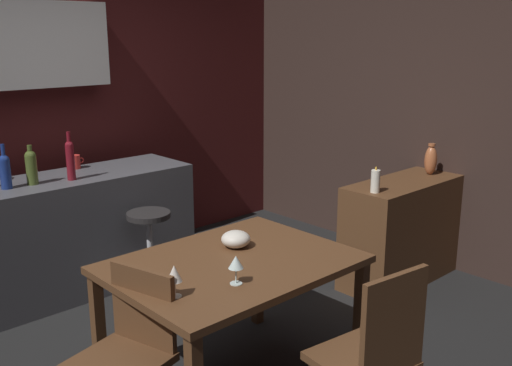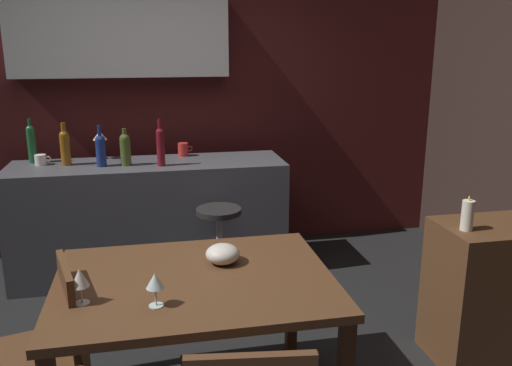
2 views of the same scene
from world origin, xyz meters
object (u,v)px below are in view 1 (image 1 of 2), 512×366
object	(u,v)px
chair_by_doorway	(373,356)
bar_stool	(150,252)
sideboard_cabinet	(402,231)
wine_bottle_ruby	(70,158)
chair_near_window	(128,351)
wine_bottle_cobalt	(5,170)
wine_glass_left	(174,274)
wine_bottle_olive	(31,166)
wine_glass_right	(236,263)
fruit_bowl	(236,239)
pillar_candle_tall	(375,181)
dining_table	(232,275)
cup_red	(75,162)
vase_copper	(431,160)

from	to	relation	value
chair_by_doorway	bar_stool	xyz separation A→B (m)	(0.19, 2.14, -0.16)
sideboard_cabinet	wine_bottle_ruby	distance (m)	2.60
chair_near_window	wine_bottle_cobalt	world-z (taller)	wine_bottle_cobalt
wine_glass_left	wine_bottle_olive	bearing A→B (deg)	86.17
wine_glass_left	wine_glass_right	distance (m)	0.32
sideboard_cabinet	wine_glass_left	xyz separation A→B (m)	(-2.41, -0.33, 0.44)
wine_bottle_cobalt	chair_by_doorway	bearing A→B (deg)	-76.52
wine_glass_right	wine_bottle_olive	world-z (taller)	wine_bottle_olive
sideboard_cabinet	bar_stool	size ratio (longest dim) A/B	1.66
bar_stool	wine_bottle_olive	distance (m)	1.04
bar_stool	wine_bottle_ruby	world-z (taller)	wine_bottle_ruby
bar_stool	wine_glass_right	world-z (taller)	wine_glass_right
sideboard_cabinet	fruit_bowl	distance (m)	1.82
chair_near_window	wine_bottle_ruby	distance (m)	1.89
wine_glass_left	pillar_candle_tall	size ratio (longest dim) A/B	0.83
sideboard_cabinet	pillar_candle_tall	xyz separation A→B (m)	(-0.45, -0.04, 0.49)
wine_bottle_ruby	pillar_candle_tall	xyz separation A→B (m)	(1.57, -1.54, -0.16)
wine_glass_right	wine_bottle_ruby	size ratio (longest dim) A/B	0.41
sideboard_cabinet	fruit_bowl	xyz separation A→B (m)	(-1.78, -0.03, 0.38)
wine_bottle_olive	wine_bottle_ruby	bearing A→B (deg)	-14.20
fruit_bowl	wine_bottle_cobalt	distance (m)	1.76
wine_bottle_cobalt	dining_table	bearing A→B (deg)	-72.92
wine_glass_left	wine_bottle_ruby	size ratio (longest dim) A/B	0.45
fruit_bowl	pillar_candle_tall	world-z (taller)	pillar_candle_tall
wine_glass_left	wine_glass_right	size ratio (longest dim) A/B	1.08
wine_bottle_olive	cup_red	xyz separation A→B (m)	(0.45, 0.26, -0.08)
wine_bottle_ruby	vase_copper	bearing A→B (deg)	-32.71
sideboard_cabinet	bar_stool	xyz separation A→B (m)	(-1.65, 1.09, -0.06)
sideboard_cabinet	wine_glass_left	world-z (taller)	wine_glass_left
wine_bottle_ruby	vase_copper	distance (m)	2.80
sideboard_cabinet	chair_by_doorway	xyz separation A→B (m)	(-1.84, -1.05, 0.10)
pillar_candle_tall	wine_bottle_olive	bearing A→B (deg)	138.84
dining_table	wine_bottle_olive	bearing A→B (deg)	101.60
sideboard_cabinet	pillar_candle_tall	size ratio (longest dim) A/B	5.76
sideboard_cabinet	fruit_bowl	size ratio (longest dim) A/B	6.55
pillar_candle_tall	fruit_bowl	bearing A→B (deg)	179.67
wine_bottle_cobalt	vase_copper	xyz separation A→B (m)	(2.79, -1.58, -0.09)
chair_by_doorway	bar_stool	distance (m)	2.15
dining_table	cup_red	xyz separation A→B (m)	(0.09, 2.00, 0.30)
bar_stool	wine_glass_right	distance (m)	1.65
bar_stool	fruit_bowl	world-z (taller)	fruit_bowl
chair_by_doorway	vase_copper	distance (m)	2.44
fruit_bowl	wine_bottle_ruby	bearing A→B (deg)	99.27
wine_glass_right	cup_red	distance (m)	2.25
cup_red	pillar_candle_tall	xyz separation A→B (m)	(1.38, -1.86, -0.05)
sideboard_cabinet	chair_near_window	distance (m)	2.62
dining_table	sideboard_cabinet	xyz separation A→B (m)	(1.93, 0.18, -0.25)
wine_glass_right	cup_red	xyz separation A→B (m)	(0.27, 2.23, 0.10)
wine_bottle_cobalt	fruit_bowl	bearing A→B (deg)	-66.70
dining_table	fruit_bowl	world-z (taller)	fruit_bowl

